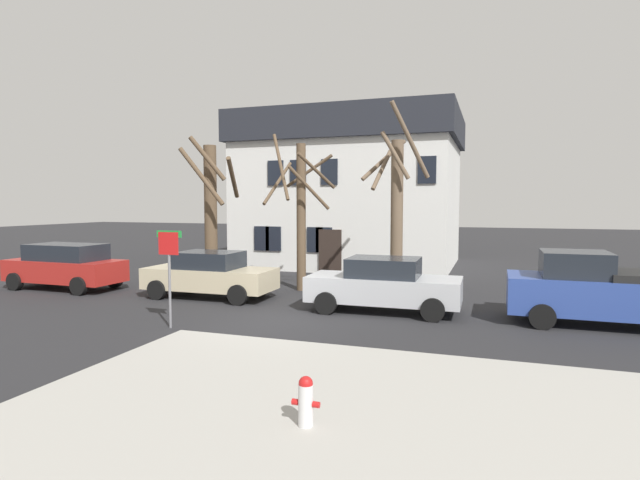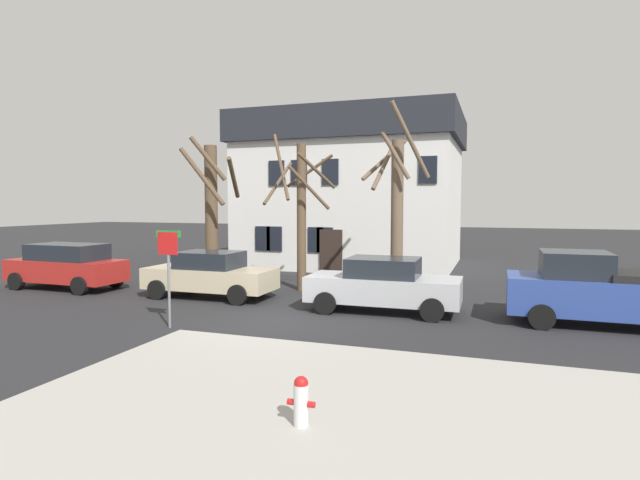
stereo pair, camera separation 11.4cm
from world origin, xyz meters
The scene contains 13 objects.
ground_plane centered at (0.00, 0.00, 0.00)m, with size 120.00×120.00×0.00m, color #262628.
sidewalk_slab centered at (4.35, -5.82, 0.06)m, with size 11.95×7.45×0.12m, color #A8A59E.
building_main centered at (-1.50, 13.95, 4.06)m, with size 11.35×8.82×7.99m.
tree_bare_near centered at (-5.10, 5.26, 3.08)m, with size 2.10×2.34×5.99m.
tree_bare_mid centered at (-1.11, 5.06, 3.13)m, with size 2.48×2.44×6.00m.
tree_bare_far centered at (2.50, 5.41, 3.19)m, with size 2.59×2.59×6.83m.
car_red_wagon centered at (-9.86, 2.35, 0.92)m, with size 4.67×2.09×1.76m.
car_beige_sedan centered at (-3.59, 2.59, 0.82)m, with size 4.61×2.08×1.64m.
car_silver_sedan centered at (2.70, 2.28, 0.84)m, with size 4.67×2.11×1.67m.
pickup_truck_blue centered at (8.94, 2.45, 0.98)m, with size 5.44×2.25×2.02m.
fire_hydrant centered at (3.34, -6.30, 0.50)m, with size 0.42×0.22×0.74m.
street_sign_pole centered at (-2.29, -1.60, 1.84)m, with size 0.76×0.07×2.62m.
bicycle_leaning centered at (-3.59, 5.35, 0.37)m, with size 1.64×0.69×1.03m.
Camera 2 is at (5.95, -12.96, 3.35)m, focal length 28.52 mm.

